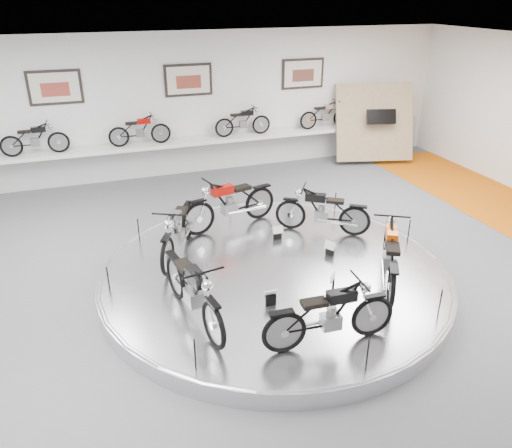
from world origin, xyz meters
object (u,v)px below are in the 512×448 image
object	(u,v)px
bike_d	(193,289)
bike_a	(322,210)
bike_f	(390,255)
bike_c	(178,230)
display_platform	(274,275)
bike_b	(230,202)
shelf	(194,142)
bike_e	(330,314)

from	to	relation	value
bike_d	bike_a	bearing A→B (deg)	113.48
bike_a	bike_f	size ratio (longest dim) A/B	0.92
bike_a	bike_f	xyz separation A→B (m)	(0.20, -2.20, 0.05)
bike_a	bike_c	distance (m)	3.06
display_platform	bike_b	size ratio (longest dim) A/B	3.34
bike_b	shelf	bearing A→B (deg)	-107.02
bike_b	bike_e	distance (m)	4.29
bike_b	bike_d	xyz separation A→B (m)	(-1.52, -3.06, -0.01)
bike_a	bike_e	size ratio (longest dim) A/B	0.99
bike_d	bike_e	size ratio (longest dim) A/B	1.09
bike_e	bike_f	world-z (taller)	bike_f
bike_e	bike_f	xyz separation A→B (m)	(1.76, 1.17, 0.04)
bike_c	shelf	bearing A→B (deg)	-169.74
bike_e	shelf	bearing A→B (deg)	92.90
bike_d	shelf	bearing A→B (deg)	156.96
bike_b	bike_f	distance (m)	3.67
bike_b	bike_d	distance (m)	3.41
bike_d	bike_f	bearing A→B (deg)	79.27
bike_a	bike_b	world-z (taller)	bike_b
bike_a	bike_c	size ratio (longest dim) A/B	0.93
bike_e	display_platform	bearing A→B (deg)	91.83
shelf	bike_d	xyz separation A→B (m)	(-1.76, -7.44, -0.15)
bike_a	bike_e	distance (m)	3.71
display_platform	bike_d	world-z (taller)	bike_d
shelf	bike_f	world-z (taller)	bike_f
display_platform	bike_b	world-z (taller)	bike_b
shelf	bike_d	bearing A→B (deg)	-103.29
display_platform	bike_c	bearing A→B (deg)	144.21
display_platform	bike_a	bearing A→B (deg)	36.01
bike_d	bike_e	distance (m)	2.10
bike_b	bike_f	world-z (taller)	bike_b
bike_a	bike_d	world-z (taller)	bike_d
bike_a	bike_b	xyz separation A→B (m)	(-1.74, 0.92, 0.06)
bike_f	bike_d	bearing A→B (deg)	119.22
shelf	bike_d	size ratio (longest dim) A/B	5.87
display_platform	shelf	xyz separation A→B (m)	(0.00, 6.40, 0.85)
display_platform	bike_b	distance (m)	2.15
display_platform	bike_c	distance (m)	2.04
display_platform	bike_a	distance (m)	1.97
bike_e	bike_f	distance (m)	2.11
bike_e	bike_c	bearing A→B (deg)	117.07
bike_c	bike_f	distance (m)	3.94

